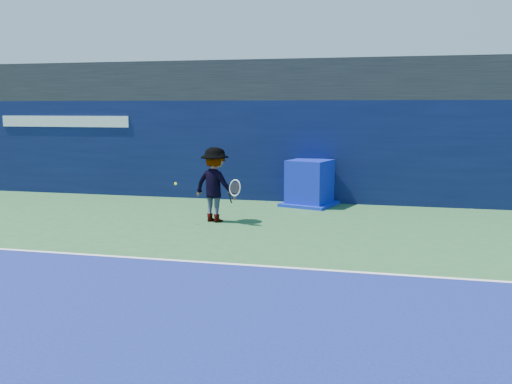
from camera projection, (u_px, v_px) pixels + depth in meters
The scene contains 7 objects.
ground at pixel (129, 322), 7.51m from camera, with size 80.00×80.00×0.00m, color #295C30.
baseline at pixel (202, 262), 10.39m from camera, with size 24.00×0.10×0.01m, color white.
stadium_band at pixel (286, 82), 18.04m from camera, with size 36.00×3.00×1.20m, color black.
back_wall_assembly at pixel (280, 150), 17.39m from camera, with size 36.00×1.03×3.00m.
equipment_cart at pixel (310, 185), 16.36m from camera, with size 1.70×1.70×1.31m.
tennis_player at pixel (215, 185), 14.01m from camera, with size 1.43×1.04×1.84m.
tennis_ball at pixel (176, 184), 13.66m from camera, with size 0.07×0.07×0.07m.
Camera 1 is at (3.27, -6.59, 2.81)m, focal length 40.00 mm.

